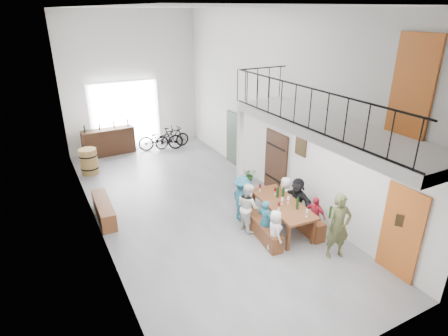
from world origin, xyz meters
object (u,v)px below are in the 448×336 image
oak_barrel (89,161)px  host_standing (338,226)px  tasting_table (282,206)px  bench_inner (260,227)px  side_bench (104,210)px  serving_counter (109,142)px  bicycle_near (161,139)px

oak_barrel → host_standing: host_standing is taller
tasting_table → bench_inner: bearing=-177.7°
side_bench → serving_counter: (1.26, 5.06, 0.28)m
bench_inner → oak_barrel: oak_barrel is taller
tasting_table → bicycle_near: 7.42m
bicycle_near → bench_inner: bearing=-163.6°
bench_inner → oak_barrel: 6.99m
serving_counter → host_standing: size_ratio=1.24×
side_bench → bicycle_near: 5.62m
serving_counter → oak_barrel: bearing=-125.6°
side_bench → host_standing: host_standing is taller
serving_counter → bicycle_near: (2.01, -0.50, -0.05)m
oak_barrel → serving_counter: (1.06, 1.64, 0.07)m
tasting_table → side_bench: 4.96m
tasting_table → bench_inner: size_ratio=1.14×
side_bench → host_standing: bearing=-44.3°
bench_inner → side_bench: bearing=146.9°
tasting_table → oak_barrel: (-3.87, 6.23, -0.24)m
bench_inner → serving_counter: bearing=111.5°
side_bench → serving_counter: serving_counter is taller
bench_inner → host_standing: size_ratio=1.18×
side_bench → bicycle_near: bearing=54.4°
serving_counter → bicycle_near: serving_counter is taller
serving_counter → tasting_table: bearing=-73.2°
tasting_table → bicycle_near: bicycle_near is taller
oak_barrel → bicycle_near: (3.07, 1.15, 0.02)m
side_bench → oak_barrel: 3.43m
bench_inner → oak_barrel: (-3.22, 6.20, 0.24)m
side_bench → bicycle_near: size_ratio=0.98×
host_standing → bicycle_near: host_standing is taller
tasting_table → bicycle_near: bearing=100.9°
bench_inner → tasting_table: bearing=3.7°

